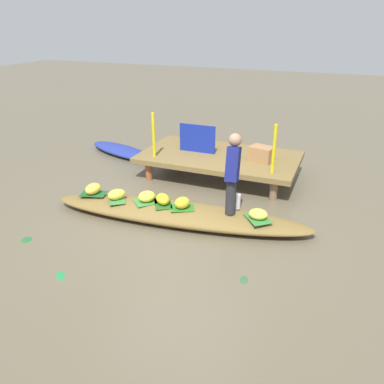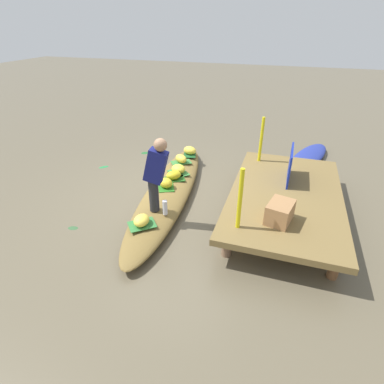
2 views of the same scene
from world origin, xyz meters
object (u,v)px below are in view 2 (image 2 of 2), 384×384
Objects in this scene: banana_bunch_3 at (166,183)px; banana_bunch_2 at (181,159)px; banana_bunch_4 at (174,175)px; produce_crate at (280,212)px; vendor_boat at (169,191)px; market_banner at (290,165)px; vendor_person at (156,172)px; banana_bunch_0 at (190,150)px; banana_bunch_1 at (142,220)px; banana_bunch_5 at (178,169)px; moored_boat at (308,157)px; water_bottle at (165,208)px.

banana_bunch_2 is at bearing -174.46° from banana_bunch_3.
banana_bunch_2 is at bearing -170.83° from banana_bunch_4.
vendor_boat is at bearing -113.17° from produce_crate.
market_banner is (0.57, 2.25, 0.42)m from banana_bunch_2.
vendor_person reaches higher than market_banner.
produce_crate is at bearing 88.99° from vendor_person.
market_banner is at bearing 124.31° from vendor_person.
banana_bunch_0 is 0.50m from banana_bunch_2.
banana_bunch_5 reaches higher than banana_bunch_1.
market_banner is at bearing 64.18° from banana_bunch_0.
banana_bunch_5 is (2.06, -2.58, 0.25)m from moored_boat.
market_banner is at bearing 177.28° from produce_crate.
vendor_person is 0.61m from water_bottle.
banana_bunch_3 is at bearing -167.16° from vendor_person.
banana_bunch_5 is 1.51m from water_bottle.
banana_bunch_1 is 1.22m from banana_bunch_3.
banana_bunch_2 is (0.50, -0.04, -0.01)m from banana_bunch_0.
vendor_person reaches higher than banana_bunch_2.
banana_bunch_4 is 1.23m from water_bottle.
banana_bunch_3 is at bearing -110.98° from produce_crate.
banana_bunch_5 is at bearing -32.57° from moored_boat.
banana_bunch_4 is 2.37m from produce_crate.
market_banner reaches higher than banana_bunch_3.
banana_bunch_1 is 0.45m from water_bottle.
vendor_person reaches higher than banana_bunch_3.
banana_bunch_5 is 2.17m from market_banner.
vendor_person is (2.41, 0.25, 0.61)m from banana_bunch_0.
banana_bunch_0 is at bearing -49.56° from moored_boat.
banana_bunch_1 is 1.16× the size of water_bottle.
banana_bunch_0 is at bearing -170.87° from water_bottle.
vendor_boat is 14.22× the size of banana_bunch_2.
moored_boat is 3.76m from banana_bunch_3.
vendor_person is (0.85, 0.15, 0.83)m from vendor_boat.
banana_bunch_4 is (1.30, 0.09, -0.01)m from banana_bunch_0.
vendor_person reaches higher than produce_crate.
moored_boat is at bearing 145.22° from vendor_person.
banana_bunch_2 reaches higher than banana_bunch_4.
water_bottle reaches higher than moored_boat.
vendor_person reaches higher than banana_bunch_1.
banana_bunch_0 is at bearing -175.98° from banana_bunch_4.
banana_bunch_3 is 2.24m from produce_crate.
banana_bunch_4 is at bearing -165.45° from water_bottle.
banana_bunch_0 is 2.52m from water_bottle.
water_bottle reaches higher than banana_bunch_1.
banana_bunch_2 is 0.70× the size of produce_crate.
banana_bunch_0 is 1.03× the size of banana_bunch_4.
banana_bunch_2 is 0.81m from banana_bunch_4.
banana_bunch_4 reaches higher than moored_boat.
banana_bunch_4 is at bearing 9.17° from banana_bunch_2.
banana_bunch_0 is 1.00× the size of banana_bunch_2.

